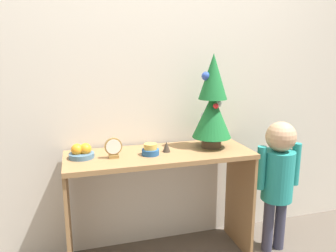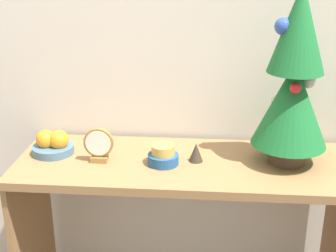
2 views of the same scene
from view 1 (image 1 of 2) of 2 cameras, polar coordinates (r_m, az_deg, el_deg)
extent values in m
cube|color=beige|center=(2.27, -3.22, 9.21)|extent=(7.00, 0.05, 2.50)
cube|color=olive|center=(2.11, -1.43, -5.04)|extent=(1.20, 0.44, 0.03)
cube|color=olive|center=(2.19, -16.98, -15.26)|extent=(0.02, 0.40, 0.76)
cube|color=olive|center=(2.45, 12.35, -11.89)|extent=(0.02, 0.40, 0.76)
cylinder|color=#4C3828|center=(2.24, 7.54, -3.03)|extent=(0.13, 0.13, 0.05)
cylinder|color=brown|center=(2.23, 7.57, -1.92)|extent=(0.02, 0.02, 0.04)
cone|color=#19662D|center=(2.20, 7.68, 1.84)|extent=(0.26, 0.26, 0.30)
cone|color=#19662D|center=(2.17, 7.89, 8.55)|extent=(0.19, 0.19, 0.30)
sphere|color=gold|center=(2.20, 6.81, 6.40)|extent=(0.04, 0.04, 0.04)
sphere|color=#2D4CA8|center=(2.15, 6.63, 8.62)|extent=(0.06, 0.06, 0.06)
sphere|color=silver|center=(2.24, 8.66, 3.87)|extent=(0.05, 0.05, 0.05)
sphere|color=silver|center=(2.21, 6.21, 1.89)|extent=(0.04, 0.04, 0.04)
sphere|color=gold|center=(2.28, 8.69, 0.33)|extent=(0.06, 0.06, 0.06)
sphere|color=red|center=(2.12, 8.33, 3.46)|extent=(0.04, 0.04, 0.04)
cylinder|color=#476B84|center=(2.07, -14.80, -4.98)|extent=(0.15, 0.15, 0.03)
sphere|color=orange|center=(2.06, -14.18, -3.90)|extent=(0.07, 0.07, 0.07)
sphere|color=orange|center=(2.06, -15.55, -3.98)|extent=(0.07, 0.07, 0.07)
cylinder|color=#235189|center=(2.06, -3.08, -4.54)|extent=(0.11, 0.11, 0.04)
cylinder|color=gold|center=(2.05, -3.09, -3.57)|extent=(0.08, 0.08, 0.04)
cube|color=olive|center=(2.03, -9.44, -5.22)|extent=(0.06, 0.04, 0.02)
cylinder|color=olive|center=(2.01, -9.51, -3.51)|extent=(0.11, 0.02, 0.11)
cylinder|color=white|center=(2.00, -9.47, -3.58)|extent=(0.09, 0.00, 0.09)
cone|color=#382D23|center=(2.12, -0.26, -3.63)|extent=(0.05, 0.05, 0.07)
cylinder|color=#38384C|center=(2.52, 17.05, -16.19)|extent=(0.07, 0.07, 0.39)
cylinder|color=#38384C|center=(2.57, 18.91, -15.74)|extent=(0.07, 0.07, 0.39)
cylinder|color=teal|center=(2.39, 18.59, -8.18)|extent=(0.21, 0.21, 0.35)
sphere|color=tan|center=(2.31, 19.06, -1.76)|extent=(0.20, 0.20, 0.20)
cylinder|color=teal|center=(2.30, 15.89, -7.01)|extent=(0.06, 0.06, 0.30)
cylinder|color=teal|center=(2.45, 21.34, -6.19)|extent=(0.06, 0.06, 0.30)
camera|label=2|loc=(0.73, 39.52, 16.63)|focal=50.00mm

